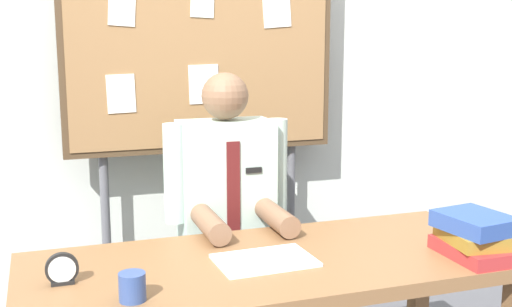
# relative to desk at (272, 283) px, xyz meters

# --- Properties ---
(back_wall) EXTENTS (6.40, 0.08, 2.70)m
(back_wall) POSITION_rel_desk_xyz_m (0.00, 1.18, 0.69)
(back_wall) COLOR silver
(back_wall) RESTS_ON ground_plane
(desk) EXTENTS (1.75, 0.72, 0.75)m
(desk) POSITION_rel_desk_xyz_m (0.00, 0.00, 0.00)
(desk) COLOR brown
(desk) RESTS_ON ground_plane
(person) EXTENTS (0.55, 0.56, 1.37)m
(person) POSITION_rel_desk_xyz_m (0.00, 0.57, -0.02)
(person) COLOR #2D2D33
(person) RESTS_ON ground_plane
(bulletin_board) EXTENTS (1.32, 0.09, 1.96)m
(bulletin_board) POSITION_rel_desk_xyz_m (-0.00, 0.98, 0.78)
(bulletin_board) COLOR #4C3823
(bulletin_board) RESTS_ON ground_plane
(book_stack) EXTENTS (0.25, 0.29, 0.16)m
(book_stack) POSITION_rel_desk_xyz_m (0.69, -0.21, 0.17)
(book_stack) COLOR #B22D2D
(book_stack) RESTS_ON desk
(open_notebook) EXTENTS (0.35, 0.25, 0.01)m
(open_notebook) POSITION_rel_desk_xyz_m (-0.03, -0.02, 0.10)
(open_notebook) COLOR white
(open_notebook) RESTS_ON desk
(desk_clock) EXTENTS (0.10, 0.04, 0.10)m
(desk_clock) POSITION_rel_desk_xyz_m (-0.71, 0.00, 0.14)
(desk_clock) COLOR black
(desk_clock) RESTS_ON desk
(coffee_mug) EXTENTS (0.08, 0.08, 0.09)m
(coffee_mug) POSITION_rel_desk_xyz_m (-0.52, -0.20, 0.13)
(coffee_mug) COLOR #334C8C
(coffee_mug) RESTS_ON desk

